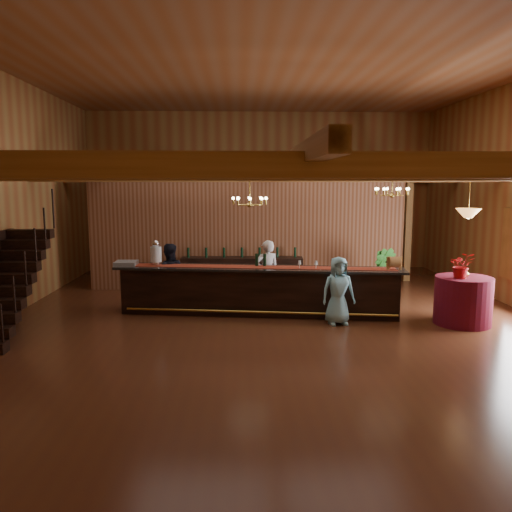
{
  "coord_description": "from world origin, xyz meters",
  "views": [
    {
      "loc": [
        -0.77,
        -10.78,
        3.0
      ],
      "look_at": [
        -0.36,
        0.71,
        1.35
      ],
      "focal_mm": 35.0,
      "sensor_mm": 36.0,
      "label": 1
    }
  ],
  "objects_px": {
    "round_table": "(463,301)",
    "pendant_lamp": "(468,213)",
    "chandelier_right": "(392,191)",
    "guest": "(338,291)",
    "chandelier_left": "(250,201)",
    "floor_plant": "(381,271)",
    "staff_second": "(169,276)",
    "beverage_dispenser": "(156,253)",
    "raffle_drum": "(394,262)",
    "bartender": "(267,273)",
    "tasting_bar": "(258,290)",
    "backbar_shelf": "(242,274)"
  },
  "relations": [
    {
      "from": "tasting_bar",
      "to": "beverage_dispenser",
      "type": "distance_m",
      "value": 2.57
    },
    {
      "from": "round_table",
      "to": "pendant_lamp",
      "type": "distance_m",
      "value": 1.89
    },
    {
      "from": "chandelier_right",
      "to": "bartender",
      "type": "bearing_deg",
      "value": 169.52
    },
    {
      "from": "beverage_dispenser",
      "to": "bartender",
      "type": "xyz_separation_m",
      "value": [
        2.65,
        0.46,
        -0.58
      ]
    },
    {
      "from": "tasting_bar",
      "to": "guest",
      "type": "bearing_deg",
      "value": -19.94
    },
    {
      "from": "chandelier_left",
      "to": "guest",
      "type": "xyz_separation_m",
      "value": [
        1.88,
        -1.17,
        -1.89
      ]
    },
    {
      "from": "beverage_dispenser",
      "to": "staff_second",
      "type": "distance_m",
      "value": 0.71
    },
    {
      "from": "raffle_drum",
      "to": "bartender",
      "type": "distance_m",
      "value": 3.1
    },
    {
      "from": "pendant_lamp",
      "to": "staff_second",
      "type": "relative_size",
      "value": 0.57
    },
    {
      "from": "chandelier_right",
      "to": "bartender",
      "type": "relative_size",
      "value": 0.49
    },
    {
      "from": "chandelier_left",
      "to": "staff_second",
      "type": "bearing_deg",
      "value": 168.86
    },
    {
      "from": "chandelier_left",
      "to": "pendant_lamp",
      "type": "bearing_deg",
      "value": -15.46
    },
    {
      "from": "backbar_shelf",
      "to": "chandelier_left",
      "type": "distance_m",
      "value": 3.17
    },
    {
      "from": "chandelier_right",
      "to": "floor_plant",
      "type": "distance_m",
      "value": 2.67
    },
    {
      "from": "floor_plant",
      "to": "pendant_lamp",
      "type": "bearing_deg",
      "value": -70.99
    },
    {
      "from": "pendant_lamp",
      "to": "staff_second",
      "type": "xyz_separation_m",
      "value": [
        -6.52,
        1.65,
        -1.61
      ]
    },
    {
      "from": "backbar_shelf",
      "to": "round_table",
      "type": "bearing_deg",
      "value": -33.93
    },
    {
      "from": "backbar_shelf",
      "to": "floor_plant",
      "type": "distance_m",
      "value": 3.84
    },
    {
      "from": "guest",
      "to": "floor_plant",
      "type": "relative_size",
      "value": 1.11
    },
    {
      "from": "chandelier_right",
      "to": "backbar_shelf",
      "type": "bearing_deg",
      "value": 146.82
    },
    {
      "from": "round_table",
      "to": "pendant_lamp",
      "type": "xyz_separation_m",
      "value": [
        0.0,
        0.0,
        1.89
      ]
    },
    {
      "from": "floor_plant",
      "to": "round_table",
      "type": "bearing_deg",
      "value": -70.99
    },
    {
      "from": "raffle_drum",
      "to": "tasting_bar",
      "type": "bearing_deg",
      "value": 171.13
    },
    {
      "from": "floor_plant",
      "to": "raffle_drum",
      "type": "bearing_deg",
      "value": -99.59
    },
    {
      "from": "guest",
      "to": "floor_plant",
      "type": "xyz_separation_m",
      "value": [
        1.72,
        2.74,
        -0.07
      ]
    },
    {
      "from": "beverage_dispenser",
      "to": "pendant_lamp",
      "type": "relative_size",
      "value": 0.67
    },
    {
      "from": "tasting_bar",
      "to": "backbar_shelf",
      "type": "relative_size",
      "value": 1.96
    },
    {
      "from": "chandelier_right",
      "to": "round_table",
      "type": "bearing_deg",
      "value": -46.48
    },
    {
      "from": "round_table",
      "to": "beverage_dispenser",
      "type": "bearing_deg",
      "value": 168.55
    },
    {
      "from": "pendant_lamp",
      "to": "round_table",
      "type": "bearing_deg",
      "value": 0.0
    },
    {
      "from": "pendant_lamp",
      "to": "chandelier_left",
      "type": "bearing_deg",
      "value": 164.54
    },
    {
      "from": "raffle_drum",
      "to": "chandelier_left",
      "type": "xyz_separation_m",
      "value": [
        -3.2,
        0.75,
        1.34
      ]
    },
    {
      "from": "backbar_shelf",
      "to": "chandelier_left",
      "type": "relative_size",
      "value": 4.27
    },
    {
      "from": "raffle_drum",
      "to": "staff_second",
      "type": "distance_m",
      "value": 5.3
    },
    {
      "from": "raffle_drum",
      "to": "chandelier_left",
      "type": "relative_size",
      "value": 0.42
    },
    {
      "from": "beverage_dispenser",
      "to": "chandelier_right",
      "type": "bearing_deg",
      "value": -0.74
    },
    {
      "from": "beverage_dispenser",
      "to": "guest",
      "type": "distance_m",
      "value": 4.33
    },
    {
      "from": "chandelier_left",
      "to": "bartender",
      "type": "xyz_separation_m",
      "value": [
        0.44,
        0.57,
        -1.81
      ]
    },
    {
      "from": "chandelier_right",
      "to": "guest",
      "type": "bearing_deg",
      "value": -140.41
    },
    {
      "from": "staff_second",
      "to": "guest",
      "type": "height_order",
      "value": "staff_second"
    },
    {
      "from": "beverage_dispenser",
      "to": "round_table",
      "type": "height_order",
      "value": "beverage_dispenser"
    },
    {
      "from": "chandelier_left",
      "to": "raffle_drum",
      "type": "bearing_deg",
      "value": -13.16
    },
    {
      "from": "round_table",
      "to": "chandelier_right",
      "type": "height_order",
      "value": "chandelier_right"
    },
    {
      "from": "chandelier_left",
      "to": "staff_second",
      "type": "xyz_separation_m",
      "value": [
        -1.95,
        0.38,
        -1.83
      ]
    },
    {
      "from": "tasting_bar",
      "to": "beverage_dispenser",
      "type": "bearing_deg",
      "value": 178.72
    },
    {
      "from": "chandelier_left",
      "to": "guest",
      "type": "height_order",
      "value": "chandelier_left"
    },
    {
      "from": "guest",
      "to": "floor_plant",
      "type": "bearing_deg",
      "value": 51.19
    },
    {
      "from": "bartender",
      "to": "floor_plant",
      "type": "xyz_separation_m",
      "value": [
        3.15,
        0.99,
        -0.15
      ]
    },
    {
      "from": "beverage_dispenser",
      "to": "chandelier_left",
      "type": "height_order",
      "value": "chandelier_left"
    },
    {
      "from": "staff_second",
      "to": "pendant_lamp",
      "type": "bearing_deg",
      "value": 158.7
    }
  ]
}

